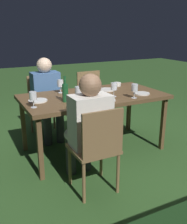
{
  "coord_description": "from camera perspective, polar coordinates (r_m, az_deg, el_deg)",
  "views": [
    {
      "loc": [
        1.41,
        2.8,
        1.54
      ],
      "look_at": [
        0.0,
        0.0,
        0.52
      ],
      "focal_mm": 41.82,
      "sensor_mm": 36.0,
      "label": 1
    }
  ],
  "objects": [
    {
      "name": "dining_table",
      "position": [
        3.25,
        0.0,
        2.82
      ],
      "size": [
        1.76,
        0.92,
        0.74
      ],
      "color": "brown",
      "rests_on": "ground"
    },
    {
      "name": "wine_glass_a",
      "position": [
        2.77,
        -13.08,
        3.3
      ],
      "size": [
        0.08,
        0.08,
        0.17
      ],
      "color": "silver",
      "rests_on": "dining_table"
    },
    {
      "name": "wine_glass_d",
      "position": [
        2.93,
        -3.34,
        4.55
      ],
      "size": [
        0.08,
        0.08,
        0.17
      ],
      "color": "silver",
      "rests_on": "dining_table"
    },
    {
      "name": "wine_glass_c",
      "position": [
        3.11,
        8.98,
        5.13
      ],
      "size": [
        0.08,
        0.08,
        0.17
      ],
      "color": "silver",
      "rests_on": "dining_table"
    },
    {
      "name": "ground_plane",
      "position": [
        3.5,
        0.0,
        -8.14
      ],
      "size": [
        16.0,
        16.0,
        0.0
      ],
      "primitive_type": "plane",
      "color": "#2D5123"
    },
    {
      "name": "plate_d",
      "position": [
        3.34,
        10.46,
        4.01
      ],
      "size": [
        0.2,
        0.2,
        0.01
      ],
      "primitive_type": "cylinder",
      "color": "silver",
      "rests_on": "dining_table"
    },
    {
      "name": "chair_side_left_a",
      "position": [
        4.21,
        -0.4,
        3.51
      ],
      "size": [
        0.42,
        0.4,
        0.87
      ],
      "color": "brown",
      "rests_on": "ground"
    },
    {
      "name": "bowl_olives",
      "position": [
        3.52,
        -2.33,
        5.26
      ],
      "size": [
        0.17,
        0.17,
        0.04
      ],
      "color": "#BCAD8E",
      "rests_on": "dining_table"
    },
    {
      "name": "lantern_centerpiece",
      "position": [
        3.23,
        -0.36,
        6.39
      ],
      "size": [
        0.15,
        0.15,
        0.27
      ],
      "color": "black",
      "rests_on": "dining_table"
    },
    {
      "name": "green_bottle_on_table",
      "position": [
        2.93,
        -6.2,
        4.31
      ],
      "size": [
        0.07,
        0.07,
        0.29
      ],
      "color": "#195128",
      "rests_on": "dining_table"
    },
    {
      "name": "bowl_bread",
      "position": [
        3.76,
        5.16,
        6.1
      ],
      "size": [
        0.11,
        0.11,
        0.05
      ],
      "color": "silver",
      "rests_on": "dining_table"
    },
    {
      "name": "plate_b",
      "position": [
        3.02,
        -12.06,
        2.45
      ],
      "size": [
        0.22,
        0.22,
        0.01
      ],
      "primitive_type": "cylinder",
      "color": "silver",
      "rests_on": "dining_table"
    },
    {
      "name": "chair_side_right_b",
      "position": [
        2.44,
        0.7,
        -7.63
      ],
      "size": [
        0.42,
        0.4,
        0.87
      ],
      "color": "brown",
      "rests_on": "ground"
    },
    {
      "name": "plate_c",
      "position": [
        2.98,
        2.68,
        2.6
      ],
      "size": [
        0.23,
        0.23,
        0.01
      ],
      "primitive_type": "cylinder",
      "color": "white",
      "rests_on": "dining_table"
    },
    {
      "name": "wine_glass_b",
      "position": [
        3.34,
        -7.27,
        6.13
      ],
      "size": [
        0.08,
        0.08,
        0.17
      ],
      "color": "silver",
      "rests_on": "dining_table"
    },
    {
      "name": "plate_a",
      "position": [
        3.49,
        3.01,
        4.92
      ],
      "size": [
        0.21,
        0.21,
        0.01
      ],
      "primitive_type": "cylinder",
      "color": "silver",
      "rests_on": "dining_table"
    },
    {
      "name": "person_in_cream",
      "position": [
        2.54,
        -1.32,
        -2.83
      ],
      "size": [
        0.38,
        0.47,
        1.15
      ],
      "color": "white",
      "rests_on": "ground"
    },
    {
      "name": "person_in_blue",
      "position": [
        3.72,
        -10.09,
        3.66
      ],
      "size": [
        0.38,
        0.47,
        1.15
      ],
      "color": "#426699",
      "rests_on": "ground"
    },
    {
      "name": "chair_side_left_b",
      "position": [
        3.94,
        -10.81,
        2.14
      ],
      "size": [
        0.42,
        0.4,
        0.87
      ],
      "color": "brown",
      "rests_on": "ground"
    },
    {
      "name": "wine_glass_e",
      "position": [
        3.14,
        4.48,
        5.46
      ],
      "size": [
        0.08,
        0.08,
        0.17
      ],
      "color": "silver",
      "rests_on": "dining_table"
    }
  ]
}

